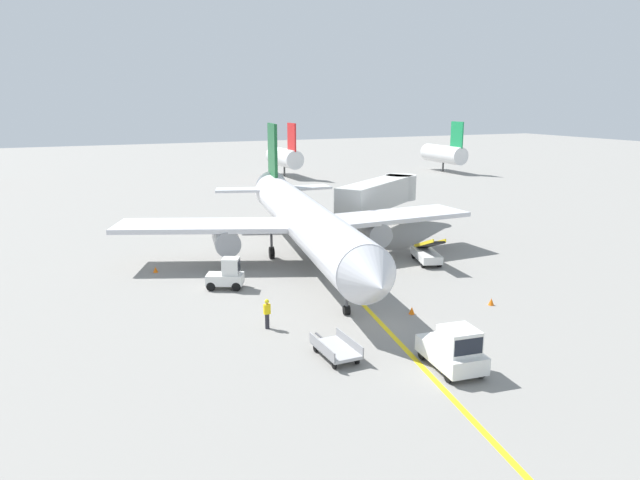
% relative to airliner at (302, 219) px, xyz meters
% --- Properties ---
extents(ground_plane, '(300.00, 300.00, 0.00)m').
position_rel_airliner_xyz_m(ground_plane, '(-1.64, -14.11, -3.42)').
color(ground_plane, gray).
extents(taxi_line_yellow, '(14.18, 78.84, 0.01)m').
position_rel_airliner_xyz_m(taxi_line_yellow, '(-0.09, -9.11, -3.41)').
color(taxi_line_yellow, yellow).
rests_on(taxi_line_yellow, ground).
extents(airliner, '(28.18, 35.22, 10.10)m').
position_rel_airliner_xyz_m(airliner, '(0.00, 0.00, 0.00)').
color(airliner, silver).
rests_on(airliner, ground).
extents(jet_bridge, '(11.86, 9.48, 4.85)m').
position_rel_airliner_xyz_m(jet_bridge, '(11.56, 7.83, 0.12)').
color(jet_bridge, beige).
rests_on(jet_bridge, ground).
extents(pushback_tug, '(2.28, 3.78, 2.20)m').
position_rel_airliner_xyz_m(pushback_tug, '(-0.80, -20.35, -2.42)').
color(pushback_tug, silver).
rests_on(pushback_tug, ground).
extents(baggage_tug_near_wing, '(2.73, 2.21, 2.10)m').
position_rel_airliner_xyz_m(baggage_tug_near_wing, '(-7.15, -4.19, -2.49)').
color(baggage_tug_near_wing, silver).
rests_on(baggage_tug_near_wing, ground).
extents(belt_loader_forward_hold, '(2.71, 5.15, 2.59)m').
position_rel_airliner_xyz_m(belt_loader_forward_hold, '(8.59, -4.28, -2.64)').
color(belt_loader_forward_hold, silver).
rests_on(belt_loader_forward_hold, ground).
extents(baggage_cart_loaded, '(1.61, 3.77, 0.94)m').
position_rel_airliner_xyz_m(baggage_cart_loaded, '(-5.22, -16.95, -2.95)').
color(baggage_cart_loaded, '#A5A5A8').
rests_on(baggage_cart_loaded, ground).
extents(ground_crew_marshaller, '(0.36, 0.24, 1.70)m').
position_rel_airliner_xyz_m(ground_crew_marshaller, '(-7.04, -12.01, -2.51)').
color(ground_crew_marshaller, '#26262D').
rests_on(ground_crew_marshaller, ground).
extents(safety_cone_nose_left, '(0.36, 0.36, 0.44)m').
position_rel_airliner_xyz_m(safety_cone_nose_left, '(6.76, -13.99, -3.20)').
color(safety_cone_nose_left, orange).
rests_on(safety_cone_nose_left, ground).
extents(safety_cone_nose_right, '(0.36, 0.36, 0.44)m').
position_rel_airliner_xyz_m(safety_cone_nose_right, '(1.46, -13.32, -3.20)').
color(safety_cone_nose_right, orange).
rests_on(safety_cone_nose_right, ground).
extents(safety_cone_wingtip_left, '(0.36, 0.36, 0.44)m').
position_rel_airliner_xyz_m(safety_cone_wingtip_left, '(-10.96, 1.60, -3.20)').
color(safety_cone_wingtip_left, orange).
rests_on(safety_cone_wingtip_left, ground).
extents(distant_aircraft_mid_right, '(3.00, 10.10, 8.80)m').
position_rel_airliner_xyz_m(distant_aircraft_mid_right, '(17.34, 50.08, -0.20)').
color(distant_aircraft_mid_right, silver).
rests_on(distant_aircraft_mid_right, ground).
extents(distant_aircraft_far_right, '(3.00, 10.10, 8.80)m').
position_rel_airliner_xyz_m(distant_aircraft_far_right, '(45.21, 44.84, -0.20)').
color(distant_aircraft_far_right, silver).
rests_on(distant_aircraft_far_right, ground).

